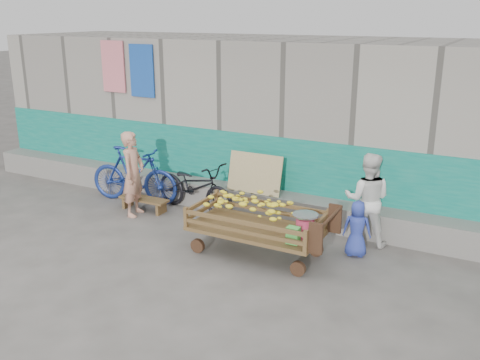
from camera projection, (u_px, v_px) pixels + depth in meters
The scene contains 9 objects.
ground at pixel (168, 262), 7.77m from camera, with size 80.00×80.00×0.00m, color #4F4D48.
building_wall at pixel (282, 117), 10.74m from camera, with size 12.00×3.50×3.00m.
banana_cart at pixel (254, 215), 7.85m from camera, with size 2.13×0.97×0.91m.
bench at pixel (144, 201), 9.76m from camera, with size 0.95×0.28×0.24m.
vendor_man at pixel (133, 174), 9.38m from camera, with size 0.55×0.36×1.52m, color tan.
woman at pixel (367, 199), 8.18m from camera, with size 0.71×0.55×1.46m, color white.
child at pixel (357, 229), 7.86m from camera, with size 0.42×0.27×0.86m, color #2E3FA5.
bicycle_dark at pixel (195, 187), 9.62m from camera, with size 0.63×1.79×0.94m, color black.
bicycle_blue at pixel (134, 175), 10.08m from camera, with size 0.51×1.79×1.08m, color navy.
Camera 1 is at (4.22, -5.75, 3.46)m, focal length 40.00 mm.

